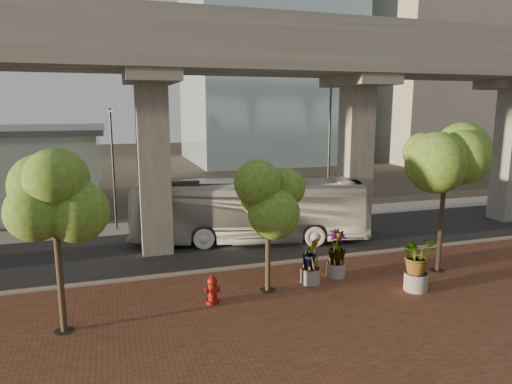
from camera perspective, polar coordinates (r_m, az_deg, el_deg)
name	(u,v)px	position (r m, az deg, el deg)	size (l,w,h in m)	color
ground	(273,252)	(25.06, 2.14, -7.55)	(160.00, 160.00, 0.00)	#332E25
brick_plaza	(344,314)	(18.26, 11.00, -14.79)	(70.00, 13.00, 0.06)	brown
asphalt_road	(261,242)	(26.85, 0.67, -6.25)	(90.00, 8.00, 0.04)	black
curb_strip	(286,263)	(23.26, 3.83, -8.81)	(70.00, 0.25, 0.16)	#9A988F
far_sidewalk	(236,220)	(31.93, -2.46, -3.50)	(90.00, 3.00, 0.06)	#9A988F
transit_viaduct	(262,116)	(25.71, 0.71, 9.45)	(72.00, 5.60, 12.40)	gray
midrise_block	(431,78)	(74.54, 21.08, 13.13)	(18.00, 16.00, 24.00)	gray
transit_bus	(250,210)	(26.56, -0.78, -2.25)	(3.19, 13.59, 3.79)	silver
fire_hydrant	(212,289)	(18.68, -5.46, -12.04)	(0.59, 0.53, 1.17)	maroon
planter_front	(417,257)	(20.66, 19.51, -7.71)	(2.19, 2.19, 2.41)	gray
planter_right	(337,249)	(21.38, 10.04, -7.00)	(2.07, 2.07, 2.21)	gray
planter_left	(311,255)	(20.46, 6.87, -7.83)	(1.95, 1.95, 2.14)	#ADA69C
street_tree_far_west	(53,197)	(16.55, -24.01, -0.54)	(3.56, 3.56, 6.45)	#403024
street_tree_near_west	(268,199)	(18.84, 1.53, -0.84)	(3.39, 3.39, 5.57)	#403024
street_tree_near_east	(446,159)	(22.72, 22.65, 3.80)	(4.30, 4.30, 7.35)	#403024
streetlamp_west	(113,161)	(29.96, -17.46, 3.76)	(0.38, 1.11, 7.68)	#29292D
streetlamp_east	(330,141)	(33.08, 9.25, 6.32)	(0.46, 1.34, 9.28)	#2C2B30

